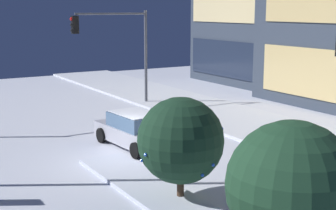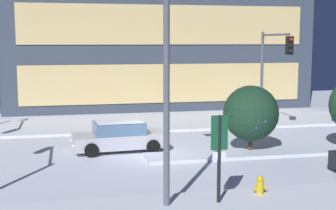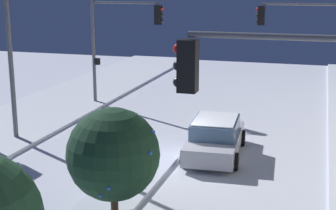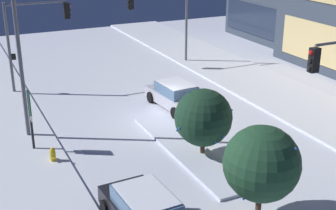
% 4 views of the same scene
% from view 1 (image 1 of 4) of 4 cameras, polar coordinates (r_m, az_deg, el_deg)
% --- Properties ---
extents(ground, '(52.00, 52.00, 0.00)m').
position_cam_1_polar(ground, '(19.68, -5.66, -6.43)').
color(ground, silver).
extents(curb_strip_far, '(52.00, 5.20, 0.14)m').
position_cam_1_polar(curb_strip_far, '(24.37, 12.73, -3.06)').
color(curb_strip_far, silver).
rests_on(curb_strip_far, ground).
extents(median_strip, '(9.00, 1.80, 0.14)m').
position_cam_1_polar(median_strip, '(16.14, -1.23, -10.09)').
color(median_strip, silver).
rests_on(median_strip, ground).
extents(car_far, '(4.65, 2.35, 1.49)m').
position_cam_1_polar(car_far, '(21.50, -3.59, -2.92)').
color(car_far, '#B7B7C1').
rests_on(car_far, ground).
extents(traffic_light_corner_far_left, '(0.32, 4.90, 5.76)m').
position_cam_1_polar(traffic_light_corner_far_left, '(29.99, -5.96, 7.48)').
color(traffic_light_corner_far_left, '#565960').
rests_on(traffic_light_corner_far_left, ground).
extents(decorated_tree_median, '(2.67, 2.71, 3.25)m').
position_cam_1_polar(decorated_tree_median, '(15.23, 1.46, -4.08)').
color(decorated_tree_median, '#473323').
rests_on(decorated_tree_median, ground).
extents(decorated_tree_left_of_median, '(2.78, 2.79, 3.63)m').
position_cam_1_polar(decorated_tree_left_of_median, '(10.80, 13.93, -9.02)').
color(decorated_tree_left_of_median, '#473323').
rests_on(decorated_tree_left_of_median, ground).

